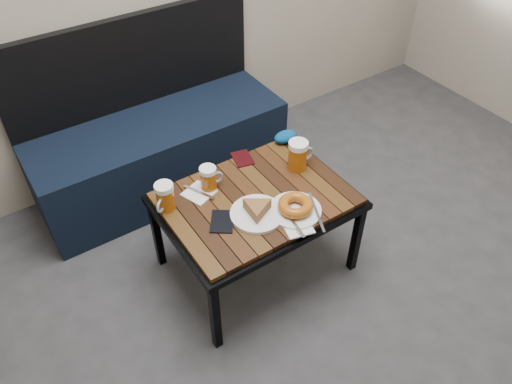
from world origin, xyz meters
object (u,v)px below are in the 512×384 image
beer_mug_centre (209,178)px  passport_navy (222,221)px  knit_pouch (286,137)px  beer_mug_right (298,155)px  beer_mug_left (165,197)px  passport_burgundy (242,158)px  cafe_table (256,204)px  plate_bagel (295,208)px  plate_pie (257,211)px  bench (158,146)px

beer_mug_centre → passport_navy: 0.23m
beer_mug_centre → knit_pouch: beer_mug_centre is taller
beer_mug_centre → beer_mug_right: beer_mug_right is taller
beer_mug_left → passport_burgundy: 0.47m
cafe_table → passport_navy: 0.22m
plate_bagel → plate_pie: bearing=153.2°
beer_mug_centre → cafe_table: bearing=-44.9°
passport_burgundy → bench: bearing=122.3°
beer_mug_centre → beer_mug_left: bearing=-175.2°
beer_mug_right → plate_pie: (-0.34, -0.16, -0.05)m
plate_pie → cafe_table: bearing=58.5°
bench → knit_pouch: (0.46, -0.57, 0.23)m
cafe_table → passport_burgundy: bearing=70.1°
passport_navy → beer_mug_right: bearing=48.6°
cafe_table → knit_pouch: (0.35, 0.26, 0.07)m
bench → cafe_table: size_ratio=1.67×
cafe_table → plate_bagel: 0.21m
beer_mug_left → cafe_table: bearing=118.9°
plate_bagel → beer_mug_left: bearing=143.8°
knit_pouch → plate_bagel: bearing=-121.5°
cafe_table → passport_navy: size_ratio=6.31×
beer_mug_left → beer_mug_right: 0.65m
beer_mug_right → passport_navy: bearing=-165.6°
cafe_table → passport_navy: bearing=-166.0°
cafe_table → beer_mug_left: (-0.36, 0.16, 0.11)m
plate_pie → knit_pouch: bearing=41.0°
bench → plate_pie: bearing=-87.0°
beer_mug_centre → beer_mug_right: bearing=-10.1°
beer_mug_centre → passport_burgundy: beer_mug_centre is taller
beer_mug_right → knit_pouch: (0.07, 0.20, -0.05)m
beer_mug_left → passport_navy: beer_mug_left is taller
beer_mug_right → plate_bagel: beer_mug_right is taller
beer_mug_centre → passport_navy: (-0.06, -0.21, -0.06)m
beer_mug_left → plate_bagel: 0.56m
cafe_table → beer_mug_right: (0.28, 0.06, 0.12)m
plate_pie → plate_bagel: size_ratio=0.80×
plate_pie → bench: bearing=93.0°
beer_mug_right → bench: bearing=117.9°
cafe_table → beer_mug_centre: size_ratio=6.94×
plate_pie → passport_navy: 0.15m
cafe_table → plate_bagel: (0.09, -0.17, 0.07)m
cafe_table → passport_burgundy: (0.09, 0.26, 0.05)m
bench → plate_bagel: bench is taller
bench → plate_bagel: 1.05m
cafe_table → beer_mug_right: bearing=12.4°
beer_mug_centre → bench: bearing=90.3°
beer_mug_right → plate_pie: beer_mug_right is taller
bench → cafe_table: 0.85m
beer_mug_centre → plate_pie: beer_mug_centre is taller
bench → passport_navy: bearing=-96.2°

